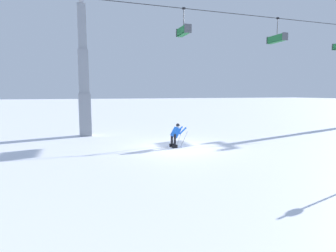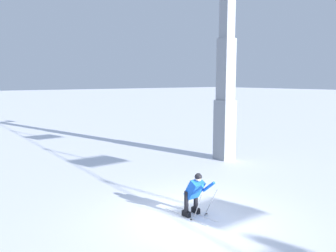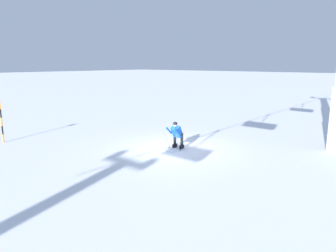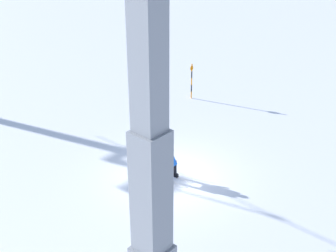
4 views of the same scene
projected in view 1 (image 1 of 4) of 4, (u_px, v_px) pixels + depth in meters
ground_plane at (178, 147)px, 15.40m from camera, size 260.00×260.00×0.00m
skier_carving_main at (176, 134)px, 15.40m from camera, size 1.73×0.74×1.45m
lift_tower_near at (84, 80)px, 19.17m from camera, size 0.82×2.75×9.55m
haul_cable at (270, 17)px, 23.42m from camera, size 36.69×0.05×0.05m
chairlift_seat_nearest at (183, 31)px, 21.07m from camera, size 0.61×1.80×2.03m
chairlift_seat_second at (276, 39)px, 23.85m from camera, size 0.61×2.05×2.08m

